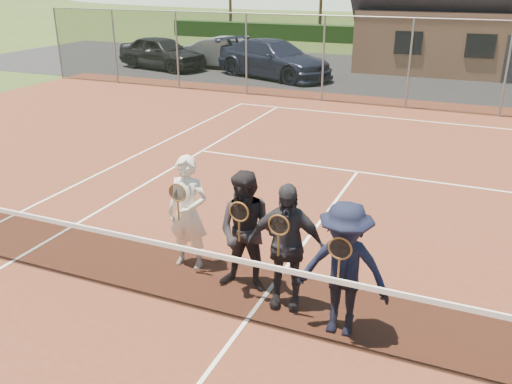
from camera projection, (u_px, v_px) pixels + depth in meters
ground at (428, 78)px, 24.26m from camera, size 220.00×220.00×0.00m
court_surface at (246, 323)px, 7.18m from camera, size 30.00×30.00×0.02m
tarmac_carpark at (341, 72)px, 25.72m from camera, size 40.00×12.00×0.01m
hedge_row at (452, 39)px, 34.30m from camera, size 40.00×1.20×1.10m
car_a at (162, 53)px, 26.36m from camera, size 4.94×2.87×1.58m
car_b at (231, 53)px, 26.47m from camera, size 4.57×1.75×1.49m
car_c at (274, 59)px, 24.13m from camera, size 6.13×4.12×1.65m
court_markings at (246, 322)px, 7.18m from camera, size 11.03×23.83×0.01m
tennis_net at (245, 288)px, 6.99m from camera, size 11.68×0.08×1.10m
perimeter_fence at (410, 64)px, 18.14m from camera, size 30.07×0.07×3.02m
player_a at (188, 213)px, 8.28m from camera, size 0.67×0.51×1.80m
player_b at (247, 232)px, 7.64m from camera, size 0.93×0.75×1.80m
player_c at (285, 246)px, 7.26m from camera, size 1.12×0.63×1.80m
player_d at (344, 270)px, 6.67m from camera, size 1.18×0.70×1.80m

